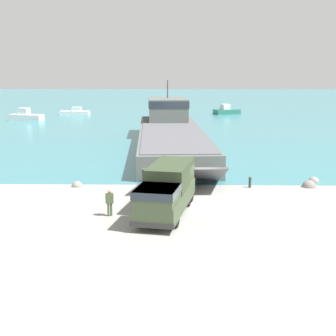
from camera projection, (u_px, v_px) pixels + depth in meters
The scene contains 12 objects.
ground_plane at pixel (197, 200), 32.38m from camera, with size 240.00×240.00×0.00m, color gray.
water_surface at pixel (183, 103), 124.65m from camera, with size 240.00×180.00×0.01m, color teal.
landing_craft at pixel (170, 130), 55.84m from camera, with size 9.14×37.40×7.45m.
military_truck at pixel (167, 190), 29.19m from camera, with size 3.88×8.33×2.94m.
soldier_on_ramp at pixel (110, 201), 28.70m from camera, with size 0.50×0.41×1.67m.
moored_boat_a at pixel (26, 116), 82.84m from camera, with size 6.19×3.26×2.19m.
moored_boat_b at pixel (75, 112), 93.17m from camera, with size 5.91×2.29×1.54m.
moored_boat_c at pixel (226, 111), 94.62m from camera, with size 5.60×4.17×2.00m.
mooring_bollard at pixel (250, 182), 35.74m from camera, with size 0.24×0.24×0.86m.
shoreline_rock_a at pixel (77, 186), 36.18m from camera, with size 0.84×0.84×0.84m, color gray.
shoreline_rock_b at pixel (309, 187), 36.02m from camera, with size 1.06×1.06×1.06m, color gray.
shoreline_rock_c at pixel (313, 182), 37.56m from camera, with size 0.89×0.89×0.89m, color gray.
Camera 1 is at (-1.40, -31.25, 8.88)m, focal length 50.00 mm.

